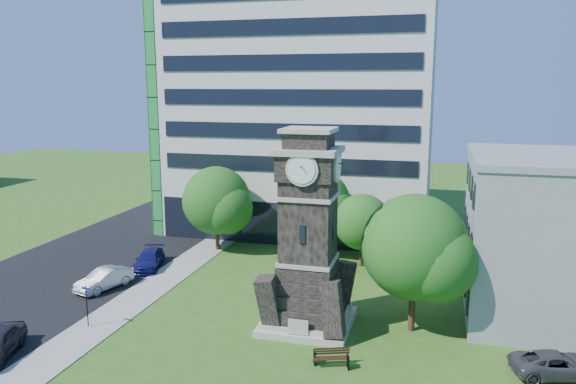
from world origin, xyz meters
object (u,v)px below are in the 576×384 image
(car_street_north, at_px, (149,260))
(park_bench, at_px, (331,357))
(car_street_mid, at_px, (104,279))
(street_sign, at_px, (87,301))
(clock_tower, at_px, (308,243))
(car_east_lot, at_px, (556,364))

(car_street_north, height_order, park_bench, car_street_north)
(car_street_mid, bearing_deg, street_sign, -48.82)
(clock_tower, distance_m, car_street_mid, 16.56)
(car_east_lot, distance_m, street_sign, 26.72)
(car_street_mid, xyz_separation_m, street_sign, (2.81, -6.08, 0.93))
(car_east_lot, bearing_deg, car_street_north, 54.80)
(car_street_mid, xyz_separation_m, car_street_north, (0.77, 5.17, -0.05))
(car_street_north, bearing_deg, car_street_mid, -114.56)
(clock_tower, bearing_deg, car_street_mid, 172.23)
(park_bench, relative_size, street_sign, 0.72)
(clock_tower, bearing_deg, street_sign, -163.15)
(car_east_lot, bearing_deg, street_sign, 76.66)
(car_east_lot, distance_m, park_bench, 11.48)
(car_street_north, xyz_separation_m, car_east_lot, (28.72, -10.08, -0.06))
(clock_tower, height_order, park_bench, clock_tower)
(car_street_mid, bearing_deg, clock_tower, 8.61)
(car_street_mid, bearing_deg, car_street_north, 97.91)
(car_street_mid, distance_m, car_street_north, 5.23)
(car_street_north, distance_m, street_sign, 11.48)
(car_street_north, bearing_deg, park_bench, -50.84)
(car_street_mid, height_order, park_bench, car_street_mid)
(clock_tower, relative_size, car_street_north, 2.59)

